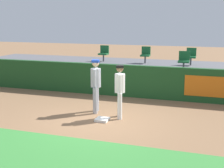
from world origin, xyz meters
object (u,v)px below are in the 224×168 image
(seat_back_center, at_px, (146,54))
(first_base, at_px, (102,120))
(player_fielder_home, at_px, (120,88))
(seat_front_right, at_px, (184,60))
(seat_back_left, at_px, (104,52))
(player_runner_visitor, at_px, (96,82))
(seat_back_right, at_px, (191,55))

(seat_back_center, bearing_deg, first_base, -89.62)
(player_fielder_home, distance_m, seat_front_right, 4.61)
(seat_back_center, bearing_deg, seat_back_left, 179.99)
(seat_back_left, height_order, seat_back_center, same)
(first_base, xyz_separation_m, player_runner_visitor, (-0.53, 0.83, 1.02))
(seat_back_center, bearing_deg, player_fielder_home, -85.49)
(seat_back_right, bearing_deg, player_fielder_home, -106.25)
(player_runner_visitor, bearing_deg, first_base, 20.50)
(seat_back_center, xyz_separation_m, seat_front_right, (2.08, -1.80, 0.00))
(seat_back_left, bearing_deg, player_fielder_home, -65.81)
(player_fielder_home, bearing_deg, seat_back_center, 167.20)
(player_runner_visitor, xyz_separation_m, seat_back_left, (-1.77, 5.76, 0.40))
(first_base, bearing_deg, seat_back_left, 109.25)
(first_base, height_order, player_runner_visitor, player_runner_visitor)
(first_base, xyz_separation_m, seat_back_center, (-0.04, 6.59, 1.42))
(seat_back_center, bearing_deg, seat_back_right, 0.00)
(first_base, height_order, seat_back_center, seat_back_center)
(seat_front_right, bearing_deg, first_base, -113.07)
(player_fielder_home, distance_m, player_runner_visitor, 1.02)
(player_fielder_home, height_order, player_runner_visitor, player_runner_visitor)
(first_base, bearing_deg, seat_back_center, 90.38)
(seat_back_left, distance_m, seat_front_right, 4.70)
(seat_back_left, bearing_deg, seat_back_center, -0.01)
(player_fielder_home, xyz_separation_m, seat_back_right, (1.78, 6.09, 0.46))
(first_base, distance_m, player_fielder_home, 1.17)
(seat_back_right, distance_m, seat_back_center, 2.26)
(first_base, bearing_deg, player_fielder_home, 48.57)
(seat_back_right, xyz_separation_m, seat_back_left, (-4.51, 0.00, 0.00))
(player_runner_visitor, distance_m, seat_back_right, 6.39)
(first_base, distance_m, seat_back_right, 7.09)
(seat_back_left, bearing_deg, seat_front_right, -22.52)
(player_fielder_home, relative_size, seat_front_right, 2.07)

